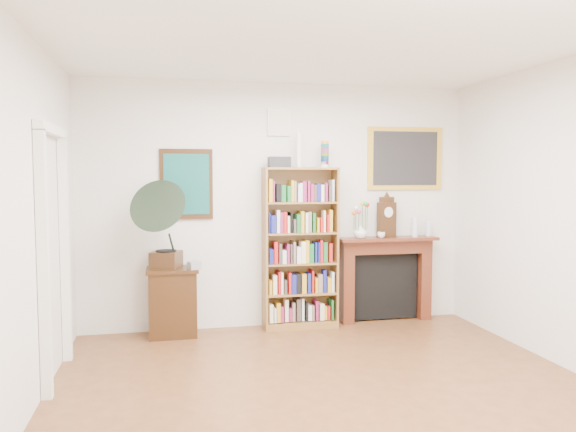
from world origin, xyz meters
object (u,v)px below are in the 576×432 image
(gramophone, at_px, (165,220))
(bottle_left, at_px, (415,227))
(bookshelf, at_px, (300,239))
(side_cabinet, at_px, (173,302))
(teacup, at_px, (381,235))
(bottle_right, at_px, (429,228))
(fireplace, at_px, (385,272))
(mantel_clock, at_px, (387,218))
(flower_vase, at_px, (360,232))
(cd_stack, at_px, (194,265))

(gramophone, height_order, bottle_left, gramophone)
(bookshelf, xyz_separation_m, side_cabinet, (-1.44, -0.05, -0.65))
(teacup, xyz_separation_m, bottle_right, (0.65, 0.09, 0.06))
(fireplace, xyz_separation_m, mantel_clock, (-0.00, -0.02, 0.66))
(gramophone, distance_m, teacup, 2.49)
(bookshelf, xyz_separation_m, teacup, (0.97, -0.02, 0.02))
(gramophone, distance_m, bottle_left, 2.93)
(side_cabinet, height_order, bottle_left, bottle_left)
(fireplace, distance_m, mantel_clock, 0.66)
(flower_vase, relative_size, bottle_right, 0.78)
(bookshelf, height_order, cd_stack, bookshelf)
(cd_stack, distance_m, bottle_left, 2.66)
(bookshelf, xyz_separation_m, bottle_right, (1.62, 0.07, 0.09))
(cd_stack, bearing_deg, fireplace, 6.24)
(gramophone, height_order, mantel_clock, gramophone)
(teacup, distance_m, bottle_left, 0.46)
(bottle_left, bearing_deg, side_cabinet, -178.47)
(bottle_left, relative_size, bottle_right, 1.20)
(side_cabinet, height_order, gramophone, gramophone)
(flower_vase, bearing_deg, bookshelf, -179.78)
(bookshelf, relative_size, side_cabinet, 2.83)
(mantel_clock, bearing_deg, bottle_left, -20.31)
(cd_stack, bearing_deg, mantel_clock, 5.75)
(mantel_clock, relative_size, teacup, 5.20)
(flower_vase, bearing_deg, mantel_clock, 9.51)
(side_cabinet, bearing_deg, gramophone, -116.53)
(fireplace, relative_size, bottle_left, 5.01)
(side_cabinet, bearing_deg, mantel_clock, 2.07)
(side_cabinet, bearing_deg, fireplace, 2.52)
(gramophone, bearing_deg, bottle_right, 24.00)
(bookshelf, height_order, flower_vase, bookshelf)
(flower_vase, bearing_deg, gramophone, -175.44)
(flower_vase, height_order, bottle_right, bottle_right)
(mantel_clock, bearing_deg, fireplace, 67.68)
(cd_stack, height_order, flower_vase, flower_vase)
(mantel_clock, height_order, flower_vase, mantel_clock)
(bookshelf, xyz_separation_m, bottle_left, (1.42, 0.03, 0.11))
(mantel_clock, height_order, teacup, mantel_clock)
(mantel_clock, bearing_deg, cd_stack, 170.67)
(teacup, xyz_separation_m, bottle_left, (0.45, 0.05, 0.08))
(mantel_clock, bearing_deg, flower_vase, 174.43)
(bottle_right, bearing_deg, mantel_clock, -178.99)
(cd_stack, relative_size, bottle_right, 0.60)
(fireplace, bearing_deg, cd_stack, -173.50)
(bookshelf, height_order, bottle_left, bookshelf)
(gramophone, relative_size, teacup, 10.33)
(bookshelf, bearing_deg, gramophone, -172.55)
(flower_vase, distance_m, bottle_right, 0.90)
(fireplace, bearing_deg, teacup, -134.07)
(bookshelf, height_order, bottle_right, bookshelf)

